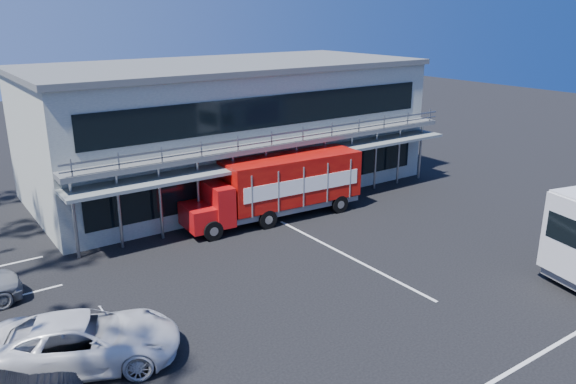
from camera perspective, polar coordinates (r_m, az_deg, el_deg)
ground at (r=21.24m, az=7.18°, el=-10.40°), size 120.00×120.00×0.00m
building at (r=33.31m, az=-6.12°, el=6.72°), size 22.40×12.00×7.30m
red_truck at (r=28.15m, az=-0.76°, el=0.71°), size 9.45×2.81×3.14m
parked_car_c at (r=18.08m, az=-20.11°, el=-14.02°), size 6.17×4.58×1.56m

